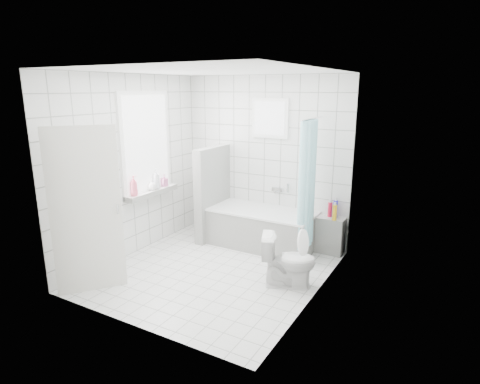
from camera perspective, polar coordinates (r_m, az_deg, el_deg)
The scene contains 19 objects.
ground at distance 5.55m, azimuth -3.69°, elevation -11.10°, with size 3.00×3.00×0.00m, color white.
ceiling at distance 5.00m, azimuth -4.19°, elevation 16.83°, with size 3.00×3.00×0.00m, color white.
wall_back at distance 6.40m, azimuth 3.48°, elevation 4.65°, with size 2.80×0.02×2.60m, color white.
wall_front at distance 3.99m, azimuth -15.82°, elevation -1.97°, with size 2.80×0.02×2.60m, color white.
wall_left at distance 5.99m, azimuth -15.21°, elevation 3.48°, with size 0.02×3.00×2.60m, color white.
wall_right at distance 4.52m, azimuth 11.08°, elevation 0.23°, with size 0.02×3.00×2.60m, color white.
window_left at distance 6.13m, azimuth -13.13°, elevation 6.69°, with size 0.01×0.90×1.40m, color white.
window_back at distance 6.24m, azimuth 4.23°, elevation 10.39°, with size 0.50×0.01×0.50m, color white.
window_sill at distance 6.24m, azimuth -12.43°, elevation -0.07°, with size 0.18×1.02×0.08m, color white.
door at distance 5.02m, azimuth -21.02°, elevation -2.62°, with size 0.04×0.80×2.00m, color silver.
bathtub at distance 6.26m, azimuth 3.17°, elevation -5.14°, with size 1.62×0.77×0.58m.
partition_wall at distance 6.50m, azimuth -3.91°, elevation -0.16°, with size 0.15×0.85×1.50m, color white.
tiled_ledge at distance 6.15m, azimuth 12.71°, elevation -6.01°, with size 0.40×0.24×0.55m, color white.
toilet at distance 5.05m, azimuth 6.92°, elevation -9.64°, with size 0.37×0.66×0.67m, color white.
curtain_rod at distance 5.60m, azimuth 10.32°, elevation 10.25°, with size 0.02×0.02×0.80m, color silver.
shower_curtain at distance 5.61m, azimuth 9.47°, elevation 0.98°, with size 0.14×0.48×1.78m, color #4ACCDA, non-canonical shape.
tub_faucet at distance 6.35m, azimuth 5.39°, elevation 0.38°, with size 0.18×0.06×0.06m, color silver.
sill_bottles at distance 6.16m, azimuth -12.71°, elevation 1.36°, with size 0.19×0.80×0.31m.
ledge_bottles at distance 6.01m, azimuth 13.14°, elevation -2.56°, with size 0.17×0.20×0.26m.
Camera 1 is at (2.76, -4.17, 2.40)m, focal length 30.00 mm.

